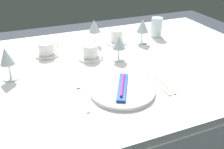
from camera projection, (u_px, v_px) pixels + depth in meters
dining_table at (106, 78)px, 1.27m from camera, size 1.80×1.11×0.74m
dinner_plate at (122, 90)px, 1.01m from camera, size 0.28×0.28×0.02m
toothbrush_package at (122, 87)px, 1.00m from camera, size 0.13×0.20×0.02m
fork_outer at (82, 96)px, 0.98m from camera, size 0.02×0.21×0.00m
spoon_soup at (153, 80)px, 1.09m from camera, size 0.03×0.22×0.01m
spoon_dessert at (159, 79)px, 1.10m from camera, size 0.03×0.22×0.01m
saucer_left at (91, 57)px, 1.29m from camera, size 0.14×0.14×0.01m
coffee_cup_left at (91, 51)px, 1.27m from camera, size 0.11×0.08×0.07m
saucer_right at (47, 55)px, 1.32m from camera, size 0.13×0.13×0.01m
coffee_cup_right at (47, 48)px, 1.31m from camera, size 0.11×0.09×0.07m
saucer_far at (116, 42)px, 1.49m from camera, size 0.14×0.14×0.01m
coffee_cup_far at (117, 35)px, 1.47m from camera, size 0.10×0.07×0.07m
wine_glass_centre at (119, 44)px, 1.23m from camera, size 0.07×0.07×0.13m
wine_glass_left at (7, 58)px, 1.05m from camera, size 0.07×0.07×0.15m
wine_glass_right at (142, 27)px, 1.44m from camera, size 0.08×0.08×0.15m
wine_glass_far at (94, 27)px, 1.41m from camera, size 0.07×0.07×0.16m
drink_tumbler at (156, 28)px, 1.56m from camera, size 0.07×0.07×0.12m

